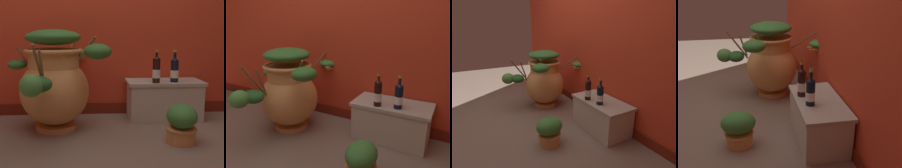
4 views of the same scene
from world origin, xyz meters
TOP-DOWN VIEW (x-y plane):
  - ground_plane at (0.00, 0.00)m, footprint 7.00×7.00m
  - back_wall at (-0.00, 1.20)m, footprint 4.40×0.33m
  - terracotta_urn at (-0.35, 0.60)m, footprint 0.88×1.26m
  - stone_ledge at (0.67, 0.89)m, footprint 0.73×0.39m
  - wine_bottle_left at (0.74, 0.80)m, footprint 0.08×0.08m
  - wine_bottle_middle at (0.56, 0.77)m, footprint 0.07×0.07m
  - potted_shrub at (0.64, 0.22)m, footprint 0.24×0.29m

SIDE VIEW (x-z plane):
  - ground_plane at x=0.00m, z-range 0.00..0.00m
  - potted_shrub at x=0.64m, z-range 0.01..0.31m
  - stone_ledge at x=0.67m, z-range 0.01..0.39m
  - terracotta_urn at x=-0.35m, z-range 0.00..0.86m
  - wine_bottle_left at x=0.74m, z-range 0.34..0.65m
  - wine_bottle_middle at x=0.56m, z-range 0.35..0.66m
  - back_wall at x=0.00m, z-range -0.01..2.59m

